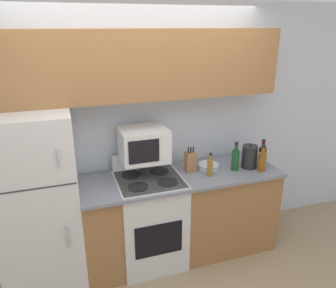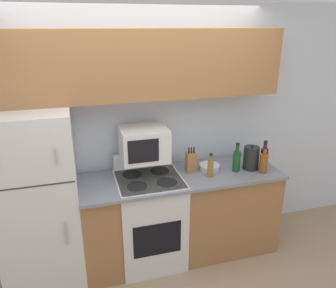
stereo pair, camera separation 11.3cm
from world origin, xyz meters
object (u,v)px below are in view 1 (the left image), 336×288
stove (150,219)px  knife_block (190,161)px  bottle_vinegar (210,167)px  bottle_wine_green (235,159)px  kettle (249,157)px  bowl (209,166)px  bottle_wine_red (262,156)px  refrigerator (38,203)px  microwave (143,144)px  bottle_soy_sauce (252,156)px  bottle_whiskey (262,161)px

stove → knife_block: knife_block is taller
knife_block → bottle_vinegar: knife_block is taller
bottle_wine_green → kettle: bearing=2.8°
bowl → bottle_wine_red: bearing=-11.9°
bottle_wine_green → bottle_wine_red: 0.30m
kettle → refrigerator: bearing=177.9°
bowl → bottle_wine_green: bearing=-21.6°
stove → bowl: (0.64, 0.04, 0.47)m
microwave → bowl: (0.66, -0.06, -0.30)m
microwave → bottle_vinegar: microwave is taller
bottle_vinegar → knife_block: bearing=130.9°
microwave → bottle_wine_green: size_ratio=1.48×
bottle_wine_red → kettle: bearing=169.2°
stove → kettle: 1.20m
stove → refrigerator: bearing=178.6°
bottle_soy_sauce → bottle_whiskey: bearing=-96.9°
refrigerator → kettle: size_ratio=6.35×
bottle_vinegar → microwave: bearing=161.3°
bottle_vinegar → kettle: bearing=6.5°
bottle_whiskey → bottle_soy_sauce: bearing=83.1°
knife_block → bottle_vinegar: 0.22m
bottle_soy_sauce → bowl: bearing=-179.0°
bottle_wine_green → kettle: bottle_wine_green is taller
refrigerator → bottle_wine_red: 2.22m
stove → microwave: 0.78m
bottle_soy_sauce → microwave: bearing=177.4°
microwave → bottle_wine_green: microwave is taller
bottle_whiskey → kettle: size_ratio=1.06×
knife_block → bottle_vinegar: (0.14, -0.16, -0.01)m
stove → bottle_vinegar: size_ratio=4.56×
bottle_wine_green → kettle: size_ratio=1.14×
bottle_wine_green → bottle_whiskey: bearing=-24.1°
bottle_wine_red → bottle_whiskey: 0.11m
bottle_vinegar → bottle_whiskey: size_ratio=0.86×
stove → bottle_soy_sauce: bottle_soy_sauce is taller
bowl → bottle_vinegar: bearing=-110.6°
refrigerator → bottle_wine_green: refrigerator is taller
bottle_soy_sauce → bottle_whiskey: bottle_whiskey is taller
microwave → knife_block: (0.47, -0.04, -0.23)m
refrigerator → stove: size_ratio=1.53×
bottle_vinegar → bottle_soy_sauce: size_ratio=1.33×
bottle_soy_sauce → bottle_whiskey: 0.22m
stove → bottle_wine_red: (1.20, -0.08, 0.56)m
microwave → bottle_vinegar: bearing=-18.7°
bottle_wine_green → bottle_soy_sauce: (0.27, 0.11, -0.05)m
stove → bottle_vinegar: 0.80m
bottle_wine_red → bottle_whiskey: bearing=-123.4°
knife_block → kettle: bearing=-10.3°
microwave → bottle_wine_red: size_ratio=1.48×
stove → bottle_wine_green: bottle_wine_green is taller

